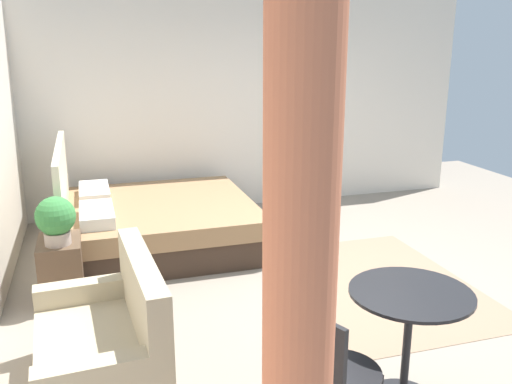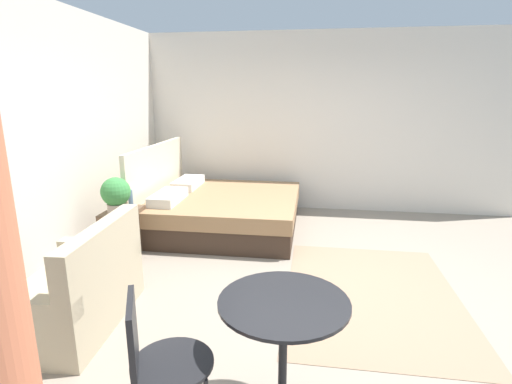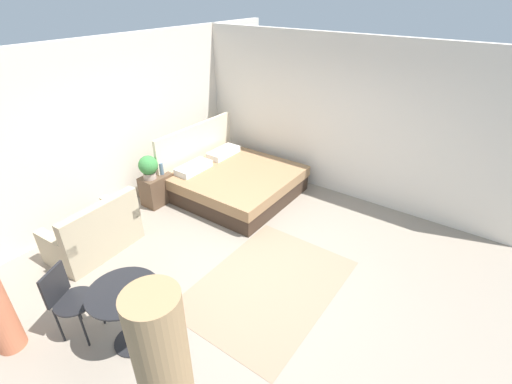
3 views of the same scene
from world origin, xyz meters
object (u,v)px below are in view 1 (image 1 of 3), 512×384
Objects in this scene: vase at (64,223)px; nightstand at (62,269)px; couch at (107,347)px; bed at (153,222)px; balcony_table at (408,326)px; cafe_chair_near_window at (331,368)px; potted_plant at (56,219)px.

nightstand is at bearing 158.15° from vase.
nightstand is (1.44, 0.32, -0.02)m from couch.
bed is at bearing -41.10° from nightstand.
couch is 1.65× the size of balcony_table.
cafe_chair_near_window reaches higher than nightstand.
potted_plant is (-1.15, 0.91, 0.48)m from bed.
couch reaches higher than balcony_table.
potted_plant is (1.34, 0.32, 0.47)m from couch.
potted_plant is at bearing 45.24° from balcony_table.
potted_plant is at bearing 141.50° from bed.
potted_plant is 2.74m from cafe_chair_near_window.
potted_plant is 2.91m from balcony_table.
cafe_chair_near_window is at bearing 114.10° from balcony_table.
couch is 1.47m from nightstand.
couch is at bearing -166.55° from potted_plant.
potted_plant reaches higher than cafe_chair_near_window.
bed reaches higher than vase.
vase is 0.28× the size of balcony_table.
balcony_table is (-2.15, -2.06, 0.26)m from nightstand.
potted_plant is (-0.10, -0.00, 0.49)m from nightstand.
cafe_chair_near_window reaches higher than vase.
couch is at bearing 166.56° from bed.
bed is 2.29× the size of cafe_chair_near_window.
nightstand is 1.30× the size of potted_plant.
vase is 2.90m from cafe_chair_near_window.
vase reaches higher than nightstand.
vase is at bearing 136.98° from bed.
cafe_chair_near_window is (-2.43, -1.43, 0.28)m from nightstand.
nightstand is 0.61× the size of cafe_chair_near_window.
bed is 1.32m from vase.
couch is at bearing 48.05° from cafe_chair_near_window.
bed is 1.55m from potted_plant.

